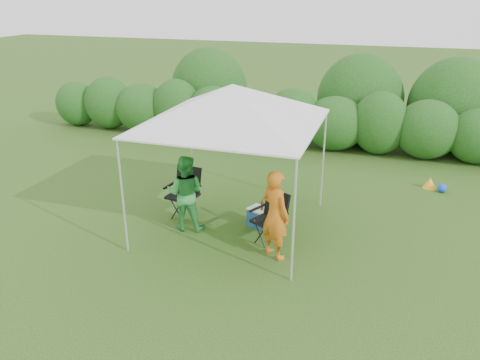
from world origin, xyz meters
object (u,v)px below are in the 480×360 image
(canopy, at_px, (233,104))
(cooler, at_px, (260,217))
(chair_right, at_px, (272,214))
(man, at_px, (275,215))
(woman, at_px, (185,193))
(chair_left, at_px, (185,189))

(canopy, bearing_deg, cooler, 18.79)
(chair_right, bearing_deg, canopy, -172.47)
(canopy, relative_size, cooler, 5.77)
(canopy, height_order, man, canopy)
(man, relative_size, cooler, 3.00)
(canopy, relative_size, man, 1.92)
(man, bearing_deg, cooler, -29.56)
(woman, bearing_deg, man, 156.71)
(chair_right, height_order, man, man)
(chair_left, relative_size, woman, 0.68)
(canopy, xyz_separation_m, chair_left, (-1.12, 0.21, -1.88))
(woman, bearing_deg, cooler, -167.21)
(chair_right, height_order, chair_left, chair_left)
(canopy, distance_m, cooler, 2.33)
(cooler, bearing_deg, woman, -134.20)
(man, bearing_deg, chair_right, -38.90)
(cooler, bearing_deg, man, -37.44)
(chair_right, relative_size, woman, 0.63)
(chair_right, xyz_separation_m, cooler, (-0.36, 0.48, -0.35))
(chair_left, bearing_deg, canopy, -1.00)
(man, bearing_deg, chair_left, 5.95)
(chair_right, distance_m, man, 0.63)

